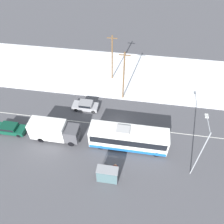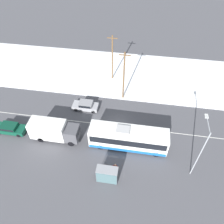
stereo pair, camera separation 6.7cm
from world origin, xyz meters
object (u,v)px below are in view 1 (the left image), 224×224
(utility_pole_roadside, at_px, (124,76))
(parked_car_near_truck, at_px, (10,128))
(box_truck, at_px, (53,130))
(sedan_car, at_px, (86,105))
(pedestrian_at_stop, at_px, (115,167))
(streetlamp, at_px, (201,146))
(utility_pole_snowlot, at_px, (112,58))
(bus_shelter, at_px, (107,175))
(city_bus, at_px, (128,138))

(utility_pole_roadside, bearing_deg, parked_car_near_truck, -146.94)
(box_truck, height_order, sedan_car, box_truck)
(box_truck, distance_m, parked_car_near_truck, 7.04)
(box_truck, bearing_deg, pedestrian_at_stop, -23.20)
(streetlamp, relative_size, utility_pole_roadside, 0.92)
(streetlamp, bearing_deg, utility_pole_snowlot, 126.22)
(sedan_car, xyz_separation_m, utility_pole_snowlot, (3.05, 8.93, 3.81))
(box_truck, distance_m, utility_pole_snowlot, 16.92)
(pedestrian_at_stop, distance_m, bus_shelter, 1.84)
(pedestrian_at_stop, relative_size, utility_pole_roadside, 0.19)
(sedan_car, distance_m, streetlamp, 18.95)
(pedestrian_at_stop, height_order, utility_pole_snowlot, utility_pole_snowlot)
(city_bus, height_order, utility_pole_snowlot, utility_pole_snowlot)
(streetlamp, bearing_deg, city_bus, 163.12)
(box_truck, distance_m, utility_pole_roadside, 13.82)
(sedan_car, relative_size, pedestrian_at_stop, 2.51)
(streetlamp, relative_size, utility_pole_snowlot, 0.94)
(city_bus, relative_size, streetlamp, 1.29)
(box_truck, relative_size, bus_shelter, 2.67)
(bus_shelter, relative_size, streetlamp, 0.32)
(box_truck, height_order, parked_car_near_truck, box_truck)
(parked_car_near_truck, distance_m, utility_pole_snowlot, 20.55)
(parked_car_near_truck, bearing_deg, pedestrian_at_stop, -14.20)
(streetlamp, xyz_separation_m, utility_pole_roadside, (-10.38, 12.61, -0.53))
(city_bus, bearing_deg, utility_pole_roadside, 100.97)
(utility_pole_roadside, distance_m, utility_pole_snowlot, 5.89)
(bus_shelter, xyz_separation_m, utility_pole_snowlot, (-2.66, 21.14, 2.93))
(box_truck, xyz_separation_m, utility_pole_snowlot, (6.02, 15.55, 2.86))
(pedestrian_at_stop, bearing_deg, sedan_car, 121.37)
(city_bus, bearing_deg, bus_shelter, -108.66)
(box_truck, relative_size, pedestrian_at_stop, 4.20)
(streetlamp, xyz_separation_m, utility_pole_snowlot, (-13.07, 17.85, -0.61))
(parked_car_near_truck, xyz_separation_m, pedestrian_at_stop, (16.45, -4.16, 0.26))
(box_truck, distance_m, bus_shelter, 10.33)
(pedestrian_at_stop, relative_size, streetlamp, 0.20)
(bus_shelter, bearing_deg, city_bus, 71.34)
(city_bus, height_order, box_truck, city_bus)
(sedan_car, distance_m, parked_car_near_truck, 11.89)
(box_truck, bearing_deg, bus_shelter, -32.80)
(city_bus, distance_m, streetlamp, 9.48)
(sedan_car, bearing_deg, box_truck, 65.85)
(parked_car_near_truck, relative_size, utility_pole_snowlot, 0.51)
(pedestrian_at_stop, bearing_deg, streetlamp, 10.40)
(box_truck, xyz_separation_m, parked_car_near_truck, (-6.97, 0.10, -0.97))
(streetlamp, bearing_deg, bus_shelter, -162.43)
(parked_car_near_truck, height_order, utility_pole_roadside, utility_pole_roadside)
(city_bus, distance_m, utility_pole_roadside, 10.65)
(pedestrian_at_stop, height_order, utility_pole_roadside, utility_pole_roadside)
(bus_shelter, relative_size, utility_pole_roadside, 0.29)
(pedestrian_at_stop, xyz_separation_m, streetlamp, (9.61, 1.77, 4.18))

